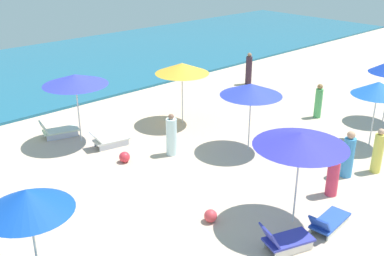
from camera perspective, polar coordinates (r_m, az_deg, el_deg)
ocean at (r=27.69m, az=-21.34°, el=6.06°), size 60.00×13.51×0.12m
umbrella_0 at (r=17.24m, az=-14.35°, el=5.86°), size 2.39×2.39×2.64m
lounge_chair_0_0 at (r=18.59m, az=-16.35°, el=-0.32°), size 1.54×0.98×0.71m
lounge_chair_0_1 at (r=17.29m, az=-10.32°, el=-1.51°), size 1.49×0.82×0.65m
umbrella_1 at (r=11.94m, az=13.41°, el=-1.39°), size 2.46×2.46×2.66m
lounge_chair_1_0 at (r=12.92m, az=16.62°, el=-11.15°), size 1.51×0.69×0.64m
lounge_chair_1_1 at (r=11.88m, az=11.47°, el=-13.53°), size 1.47×1.00×0.80m
umbrella_3 at (r=16.18m, az=7.39°, el=4.77°), size 2.21×2.21×2.52m
umbrella_4 at (r=18.58m, az=-1.25°, el=7.45°), size 2.20×2.20×2.57m
umbrella_5 at (r=17.73m, az=22.17°, el=4.59°), size 1.86×1.86×2.48m
umbrella_6 at (r=10.17m, az=-19.80°, el=-8.47°), size 1.91×1.91×2.44m
beachgoer_0 at (r=15.55m, az=18.89°, el=-3.27°), size 0.51×0.51×1.59m
beachgoer_1 at (r=24.51m, az=7.09°, el=7.24°), size 0.39×0.39×1.69m
beachgoer_4 at (r=16.19m, az=22.15°, el=-2.79°), size 0.46×0.46×1.55m
beachgoer_5 at (r=16.23m, az=-2.58°, el=-1.02°), size 0.54×0.54×1.55m
beachgoer_6 at (r=14.30m, az=17.19°, el=-5.31°), size 0.50×0.50×1.63m
beachgoer_7 at (r=20.38m, az=15.47°, el=3.17°), size 0.43×0.43×1.51m
beach_ball_0 at (r=12.73m, az=2.33°, el=-10.88°), size 0.36×0.36×0.36m
beach_ball_1 at (r=16.04m, az=-8.40°, el=-3.60°), size 0.38×0.38×0.38m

